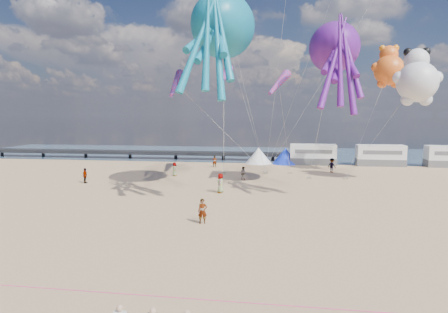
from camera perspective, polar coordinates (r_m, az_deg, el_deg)
ground at (r=21.25m, az=2.93°, el=-14.19°), size 120.00×120.00×0.00m
water at (r=75.23m, az=7.25°, el=0.37°), size 120.00×120.00×0.00m
pier at (r=70.83m, az=-16.29°, el=0.63°), size 60.00×3.00×0.50m
motorhome_0 at (r=60.26m, az=12.57°, el=0.30°), size 6.60×2.50×3.00m
motorhome_1 at (r=61.62m, az=21.42°, el=0.15°), size 6.60×2.50×3.00m
tent_white at (r=60.29m, az=4.96°, el=0.14°), size 4.00×4.00×2.40m
tent_blue at (r=60.16m, az=8.76°, el=0.08°), size 4.00×4.00×2.40m
rope_line at (r=16.67m, az=1.04°, el=-20.01°), size 34.00×0.03×0.03m
standing_person at (r=27.19m, az=-3.09°, el=-7.81°), size 0.70×0.55×1.69m
beachgoer_0 at (r=48.19m, az=-7.08°, el=-1.81°), size 0.68×0.71×1.64m
beachgoer_1 at (r=44.92m, az=2.76°, el=-2.41°), size 0.89×0.80×1.53m
beachgoer_2 at (r=52.43m, az=15.16°, el=-1.24°), size 1.12×1.11×1.83m
beachgoer_3 at (r=45.39m, az=-19.24°, el=-2.60°), size 0.66×1.08×1.62m
beachgoer_5 at (r=55.81m, az=-1.36°, el=-0.70°), size 1.55×0.60×1.63m
beachgoer_6 at (r=37.51m, az=-0.52°, el=-3.83°), size 0.48×0.70×1.85m
sandbag_a at (r=48.86m, az=-0.03°, el=-2.50°), size 0.50×0.35×0.22m
sandbag_b at (r=46.89m, az=12.06°, el=-2.99°), size 0.50×0.35×0.22m
sandbag_c at (r=47.60m, az=17.03°, el=-2.99°), size 0.50×0.35×0.22m
sandbag_d at (r=50.34m, az=9.48°, el=-2.33°), size 0.50×0.35×0.22m
sandbag_e at (r=49.95m, az=5.98°, el=-2.35°), size 0.50×0.35×0.22m
kite_octopus_teal at (r=38.91m, az=-0.13°, el=18.15°), size 4.72×10.97×12.53m
kite_octopus_purple at (r=41.05m, az=15.46°, el=14.75°), size 4.82×10.11×11.28m
kite_panda at (r=46.77m, az=25.89°, el=9.56°), size 6.23×6.03×7.18m
kite_teddy_orange at (r=52.17m, az=22.53°, el=11.30°), size 5.51×5.38×6.06m
windsock_left at (r=48.51m, az=0.01°, el=11.38°), size 1.28×7.88×7.86m
windsock_mid at (r=42.64m, az=7.82°, el=10.32°), size 2.76×5.67×5.64m
windsock_right at (r=40.10m, az=-6.90°, el=10.26°), size 1.33×5.46×5.41m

